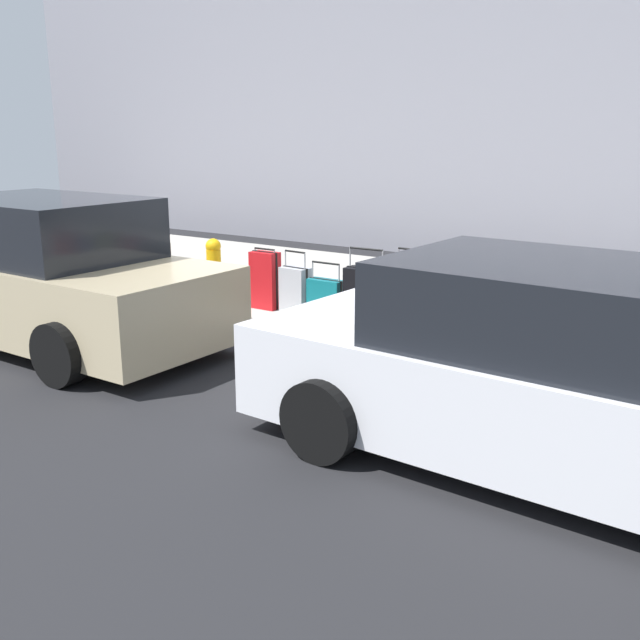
# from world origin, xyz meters

# --- Properties ---
(ground_plane) EXTENTS (40.00, 40.00, 0.00)m
(ground_plane) POSITION_xyz_m (0.00, 0.00, 0.00)
(ground_plane) COLOR black
(sidewalk_curb) EXTENTS (18.00, 5.00, 0.14)m
(sidewalk_curb) POSITION_xyz_m (0.00, -2.50, 0.07)
(sidewalk_curb) COLOR #ADA89E
(sidewalk_curb) RESTS_ON ground_plane
(building_facade_sidewalk_side) EXTENTS (24.00, 3.00, 8.68)m
(building_facade_sidewalk_side) POSITION_xyz_m (0.00, -7.98, 4.34)
(building_facade_sidewalk_side) COLOR gray
(building_facade_sidewalk_side) RESTS_ON ground_plane
(suitcase_red_0) EXTENTS (0.49, 0.24, 0.72)m
(suitcase_red_0) POSITION_xyz_m (-3.71, -0.74, 0.47)
(suitcase_red_0) COLOR red
(suitcase_red_0) RESTS_ON sidewalk_curb
(suitcase_navy_1) EXTENTS (0.48, 0.30, 0.86)m
(suitcase_navy_1) POSITION_xyz_m (-3.14, -0.78, 0.47)
(suitcase_navy_1) COLOR navy
(suitcase_navy_1) RESTS_ON sidewalk_curb
(suitcase_olive_2) EXTENTS (0.39, 0.25, 1.01)m
(suitcase_olive_2) POSITION_xyz_m (-2.62, -0.67, 0.53)
(suitcase_olive_2) COLOR #59601E
(suitcase_olive_2) RESTS_ON sidewalk_curb
(suitcase_maroon_3) EXTENTS (0.39, 0.22, 0.98)m
(suitcase_maroon_3) POSITION_xyz_m (-2.15, -0.76, 0.51)
(suitcase_maroon_3) COLOR maroon
(suitcase_maroon_3) RESTS_ON sidewalk_curb
(suitcase_black_4) EXTENTS (0.50, 0.27, 0.95)m
(suitcase_black_4) POSITION_xyz_m (-1.61, -0.67, 0.49)
(suitcase_black_4) COLOR black
(suitcase_black_4) RESTS_ON sidewalk_curb
(suitcase_teal_5) EXTENTS (0.46, 0.19, 0.73)m
(suitcase_teal_5) POSITION_xyz_m (-1.04, -0.66, 0.39)
(suitcase_teal_5) COLOR #0F606B
(suitcase_teal_5) RESTS_ON sidewalk_curb
(suitcase_silver_6) EXTENTS (0.40, 0.24, 0.81)m
(suitcase_silver_6) POSITION_xyz_m (-0.53, -0.73, 0.44)
(suitcase_silver_6) COLOR #9EA0A8
(suitcase_silver_6) RESTS_ON sidewalk_curb
(suitcase_red_7) EXTENTS (0.39, 0.22, 0.81)m
(suitcase_red_7) POSITION_xyz_m (-0.05, -0.71, 0.51)
(suitcase_red_7) COLOR red
(suitcase_red_7) RESTS_ON sidewalk_curb
(fire_hydrant) EXTENTS (0.39, 0.21, 0.85)m
(fire_hydrant) POSITION_xyz_m (0.87, -0.74, 0.58)
(fire_hydrant) COLOR #D89E0C
(fire_hydrant) RESTS_ON sidewalk_curb
(bollard_post) EXTENTS (0.14, 0.14, 0.74)m
(bollard_post) POSITION_xyz_m (1.64, -0.59, 0.51)
(bollard_post) COLOR brown
(bollard_post) RESTS_ON sidewalk_curb
(parked_car_white_0) EXTENTS (4.71, 2.19, 1.53)m
(parked_car_white_0) POSITION_xyz_m (-4.56, 1.56, 0.72)
(parked_car_white_0) COLOR silver
(parked_car_white_0) RESTS_ON ground_plane
(parked_car_beige_1) EXTENTS (4.68, 2.06, 1.68)m
(parked_car_beige_1) POSITION_xyz_m (1.39, 1.56, 0.78)
(parked_car_beige_1) COLOR tan
(parked_car_beige_1) RESTS_ON ground_plane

